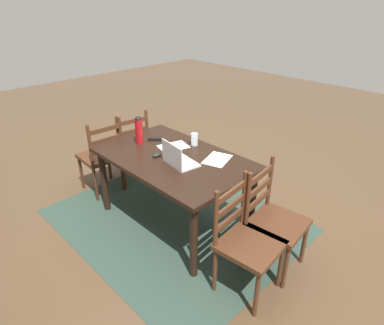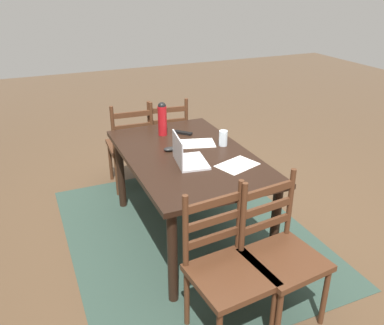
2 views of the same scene
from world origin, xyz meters
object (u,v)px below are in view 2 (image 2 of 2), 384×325
Objects in this scene: chair_right_far at (131,146)px; chair_left_near at (281,255)px; dining_table at (188,164)px; tv_remote at (183,133)px; water_bottle at (162,118)px; chair_right_near at (166,140)px; chair_left_far at (226,271)px; drinking_glass at (223,138)px; computer_mouse at (170,149)px; laptop at (186,156)px.

chair_right_far and chair_left_near have the same top height.
dining_table is 0.47m from tv_remote.
chair_right_far is at bearing 15.13° from water_bottle.
chair_right_near is 2.16m from chair_left_far.
drinking_glass is (0.05, -0.34, 0.16)m from dining_table.
chair_right_far is at bearing 7.73° from computer_mouse.
water_bottle is 2.32× the size of drinking_glass.
laptop is at bearing 152.11° from dining_table.
dining_table is at bearing -10.49° from chair_left_far.
dining_table is 15.45× the size of computer_mouse.
chair_left_far reaches higher than computer_mouse.
chair_right_far is 0.75m from water_bottle.
chair_left_near reaches higher than computer_mouse.
chair_right_near and chair_left_near have the same top height.
chair_right_far is at bearing 27.92° from drinking_glass.
laptop is 3.50× the size of computer_mouse.
chair_right_near is 1.00× the size of chair_left_near.
chair_left_near is at bearing -90.01° from chair_left_far.
tv_remote is at bearing -106.03° from water_bottle.
chair_left_near is at bearing -163.19° from laptop.
water_bottle reaches higher than laptop.
computer_mouse is (0.11, 0.11, 0.11)m from dining_table.
laptop is at bearing -7.09° from chair_left_far.
chair_right_near is at bearing -12.53° from laptop.
water_bottle reaches higher than chair_right_far.
dining_table is 0.19m from computer_mouse.
dining_table is 4.42× the size of laptop.
chair_right_near is 7.31× the size of drinking_glass.
computer_mouse is at bearing 168.99° from water_bottle.
dining_table is 1.63× the size of chair_left_far.
tv_remote is at bearing 175.33° from chair_right_near.
laptop is 0.47m from drinking_glass.
chair_right_near is at bearing 8.69° from drinking_glass.
water_bottle is at bearing 41.11° from drinking_glass.
chair_right_near is at bearing -14.79° from computer_mouse.
chair_right_near is 9.50× the size of computer_mouse.
water_bottle reaches higher than computer_mouse.
chair_left_near is at bearing -179.97° from chair_right_near.
dining_table is 1.10m from chair_left_far.
water_bottle is (-0.58, 0.23, 0.46)m from chair_right_near.
computer_mouse is (-0.37, 0.07, -0.14)m from water_bottle.
chair_right_near is 3.15× the size of water_bottle.
chair_left_far is 1.00× the size of chair_left_near.
chair_left_near is (-2.12, -0.00, 0.00)m from chair_right_near.
chair_right_far is 1.28m from laptop.
tv_remote is at bearing -17.37° from dining_table.
chair_right_far is 7.31× the size of drinking_glass.
laptop is (0.90, -0.11, 0.36)m from chair_left_far.
drinking_glass reaches higher than dining_table.
chair_left_near reaches higher than drinking_glass.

